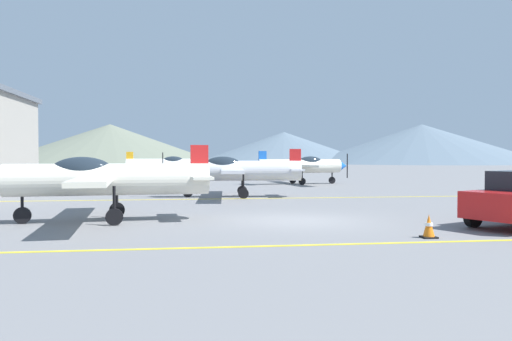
{
  "coord_description": "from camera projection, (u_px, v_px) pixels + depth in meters",
  "views": [
    {
      "loc": [
        -3.58,
        -15.9,
        2.05
      ],
      "look_at": [
        0.6,
        14.0,
        1.2
      ],
      "focal_mm": 36.19,
      "sensor_mm": 36.0,
      "label": 1
    }
  ],
  "objects": [
    {
      "name": "airplane_far",
      "position": [
        303.0,
        166.0,
        37.52
      ],
      "size": [
        7.02,
        8.06,
        2.41
      ],
      "color": "silver",
      "rests_on": "ground_plane"
    },
    {
      "name": "apron_line_near",
      "position": [
        340.0,
        244.0,
        11.92
      ],
      "size": [
        80.0,
        0.16,
        0.01
      ],
      "primitive_type": "cube",
      "color": "yellow",
      "rests_on": "ground_plane"
    },
    {
      "name": "airplane_mid",
      "position": [
        234.0,
        170.0,
        25.66
      ],
      "size": [
        7.0,
        8.05,
        2.41
      ],
      "color": "silver",
      "rests_on": "ground_plane"
    },
    {
      "name": "airplane_near",
      "position": [
        100.0,
        178.0,
        16.03
      ],
      "size": [
        7.0,
        8.05,
        2.41
      ],
      "color": "silver",
      "rests_on": "ground_plane"
    },
    {
      "name": "traffic_cone_side",
      "position": [
        429.0,
        226.0,
        12.88
      ],
      "size": [
        0.36,
        0.36,
        0.59
      ],
      "color": "black",
      "rests_on": "ground_plane"
    },
    {
      "name": "ground_plane",
      "position": [
        299.0,
        221.0,
        16.29
      ],
      "size": [
        400.0,
        400.0,
        0.0
      ],
      "primitive_type": "plane",
      "color": "slate"
    },
    {
      "name": "airplane_back",
      "position": [
        167.0,
        164.0,
        43.84
      ],
      "size": [
        6.98,
        8.04,
        2.41
      ],
      "color": "white",
      "rests_on": "ground_plane"
    },
    {
      "name": "apron_line_far",
      "position": [
        259.0,
        198.0,
        24.81
      ],
      "size": [
        80.0,
        0.16,
        0.01
      ],
      "primitive_type": "cube",
      "color": "yellow",
      "rests_on": "ground_plane"
    },
    {
      "name": "hill_centerleft",
      "position": [
        110.0,
        144.0,
        124.04
      ],
      "size": [
        55.06,
        55.06,
        9.71
      ],
      "primitive_type": "cone",
      "color": "slate",
      "rests_on": "ground_plane"
    },
    {
      "name": "hill_centerright",
      "position": [
        284.0,
        147.0,
        154.22
      ],
      "size": [
        53.41,
        53.41,
        9.24
      ],
      "primitive_type": "cone",
      "color": "slate",
      "rests_on": "ground_plane"
    },
    {
      "name": "hill_right",
      "position": [
        421.0,
        144.0,
        144.89
      ],
      "size": [
        65.54,
        65.54,
        10.96
      ],
      "primitive_type": "cone",
      "color": "slate",
      "rests_on": "ground_plane"
    }
  ]
}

